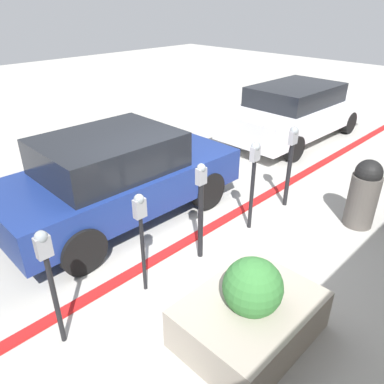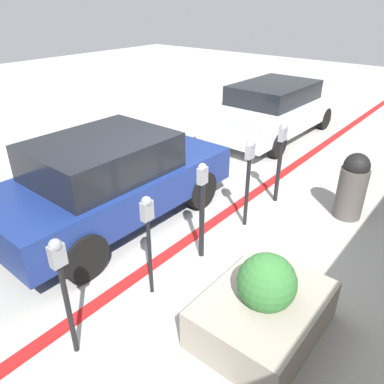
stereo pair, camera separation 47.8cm
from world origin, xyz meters
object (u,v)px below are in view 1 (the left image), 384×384
at_px(parking_meter_fourth, 254,171).
at_px(parking_meter_farthest, 291,156).
at_px(planter_box, 250,312).
at_px(parked_car_middle, 117,175).
at_px(parking_meter_middle, 201,203).
at_px(trash_bin, 364,193).
at_px(parked_car_rear, 296,111).
at_px(parking_meter_second, 141,222).
at_px(parking_meter_nearest, 48,268).

distance_m(parking_meter_fourth, parking_meter_farthest, 1.11).
xyz_separation_m(planter_box, parked_car_middle, (0.53, 3.26, 0.44)).
distance_m(parking_meter_middle, trash_bin, 2.91).
xyz_separation_m(parked_car_rear, trash_bin, (-3.11, -3.18, -0.17)).
bearing_deg(trash_bin, parking_meter_farthest, 103.02).
xyz_separation_m(parking_meter_fourth, parking_meter_farthest, (1.11, 0.00, -0.06)).
relative_size(planter_box, parked_car_rear, 0.34).
bearing_deg(parked_car_middle, parking_meter_fourth, -53.36).
height_order(parking_meter_second, parked_car_middle, parked_car_middle).
height_order(parking_meter_second, parking_meter_middle, parking_meter_middle).
bearing_deg(parking_meter_nearest, trash_bin, -15.43).
relative_size(parking_meter_farthest, parked_car_rear, 0.33).
height_order(parking_meter_middle, parked_car_rear, parking_meter_middle).
relative_size(parking_meter_fourth, parked_car_rear, 0.33).
bearing_deg(planter_box, parked_car_rear, 27.43).
distance_m(parking_meter_nearest, parking_meter_fourth, 3.43).
relative_size(parking_meter_second, trash_bin, 1.21).
relative_size(parking_meter_nearest, parking_meter_fourth, 0.97).
height_order(parking_meter_farthest, trash_bin, parking_meter_farthest).
relative_size(parking_meter_second, parked_car_rear, 0.31).
bearing_deg(parking_meter_farthest, planter_box, -154.74).
height_order(parking_meter_middle, parked_car_middle, parked_car_middle).
bearing_deg(parking_meter_nearest, planter_box, -43.31).
bearing_deg(parked_car_middle, parking_meter_second, -115.26).
xyz_separation_m(parking_meter_nearest, parked_car_middle, (2.08, 1.80, -0.23)).
xyz_separation_m(parking_meter_second, parked_car_middle, (0.87, 1.79, -0.25)).
distance_m(parking_meter_second, trash_bin, 3.89).
bearing_deg(parked_car_rear, parking_meter_middle, -160.83).
relative_size(parking_meter_fourth, parking_meter_farthest, 1.00).
relative_size(parked_car_middle, parked_car_rear, 0.89).
xyz_separation_m(parking_meter_farthest, parked_car_middle, (-2.46, 1.86, -0.18)).
bearing_deg(parked_car_rear, parked_car_middle, -178.51).
distance_m(parked_car_rear, trash_bin, 4.45).
distance_m(parking_meter_middle, planter_box, 1.71).
height_order(parking_meter_nearest, parking_meter_farthest, parking_meter_farthest).
bearing_deg(parking_meter_nearest, parking_meter_fourth, -1.05).
relative_size(parking_meter_middle, parked_car_middle, 0.36).
distance_m(planter_box, parked_car_rear, 7.20).
bearing_deg(planter_box, parking_meter_nearest, 136.69).
height_order(parking_meter_farthest, planter_box, parking_meter_farthest).
bearing_deg(parking_meter_fourth, planter_box, -143.05).
relative_size(parking_meter_middle, planter_box, 0.97).
bearing_deg(parking_meter_farthest, parking_meter_fourth, -179.98).
bearing_deg(parking_meter_fourth, parking_meter_second, 178.23).
bearing_deg(parked_car_rear, parking_meter_second, -163.70).
height_order(parking_meter_nearest, parking_meter_second, parking_meter_nearest).
height_order(parking_meter_second, parking_meter_fourth, parking_meter_fourth).
xyz_separation_m(parking_meter_second, parking_meter_fourth, (2.22, -0.07, -0.01)).
distance_m(parking_meter_nearest, parking_meter_second, 1.21).
distance_m(parking_meter_farthest, parked_car_middle, 3.09).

